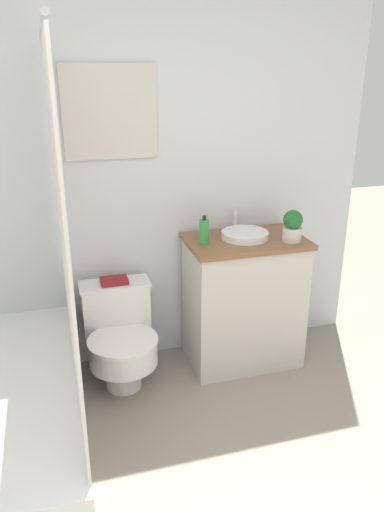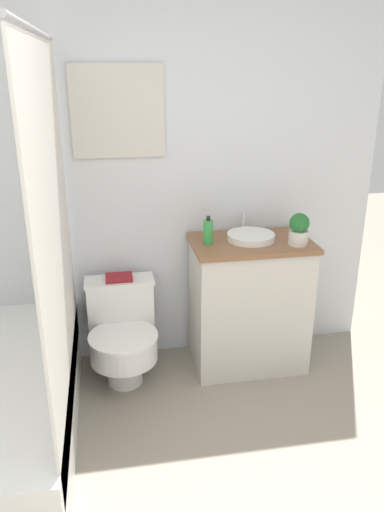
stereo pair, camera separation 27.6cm
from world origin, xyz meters
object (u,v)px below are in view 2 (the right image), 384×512
at_px(sink, 251,236).
at_px(potted_plant, 299,229).
at_px(book_on_tank, 119,277).
at_px(toilet, 122,332).
at_px(soap_bottle, 208,232).

distance_m(sink, potted_plant, 0.29).
relative_size(sink, book_on_tank, 1.98).
bearing_deg(toilet, soap_bottle, 2.02).
relative_size(toilet, sink, 1.87).
relative_size(sink, soap_bottle, 1.91).
distance_m(toilet, soap_bottle, 0.81).
relative_size(toilet, soap_bottle, 3.57).
xyz_separation_m(toilet, sink, (0.80, 0.05, 0.55)).
height_order(potted_plant, book_on_tank, potted_plant).
relative_size(toilet, potted_plant, 3.17).
bearing_deg(book_on_tank, toilet, -90.00).
xyz_separation_m(sink, book_on_tank, (-0.80, 0.09, -0.25)).
bearing_deg(soap_bottle, book_on_tank, 167.86).
relative_size(toilet, book_on_tank, 3.70).
height_order(soap_bottle, book_on_tank, soap_bottle).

